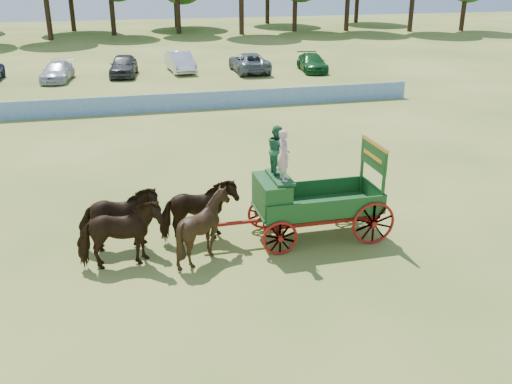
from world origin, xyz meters
name	(u,v)px	position (x,y,z in m)	size (l,w,h in m)	color
ground	(330,235)	(0.00, 0.00, 0.00)	(160.00, 160.00, 0.00)	tan
horse_lead_left	(120,235)	(-6.57, -0.51, 1.01)	(1.09, 2.39, 2.01)	black
horse_lead_right	(119,220)	(-6.57, 0.59, 1.01)	(1.09, 2.39, 2.01)	black
horse_wheel_left	(204,226)	(-4.17, -0.51, 1.01)	(1.63, 1.83, 2.02)	black
horse_wheel_right	(198,212)	(-4.17, 0.59, 1.01)	(1.09, 2.39, 2.01)	black
farm_dray	(296,191)	(-1.20, 0.06, 1.61)	(5.99, 2.00, 3.69)	#A81910
sponsor_banner	(207,100)	(-1.00, 18.00, 0.53)	(26.00, 0.08, 1.05)	#1F50A9
parked_cars	(94,68)	(-7.70, 30.10, 0.77)	(37.65, 7.23, 1.63)	silver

